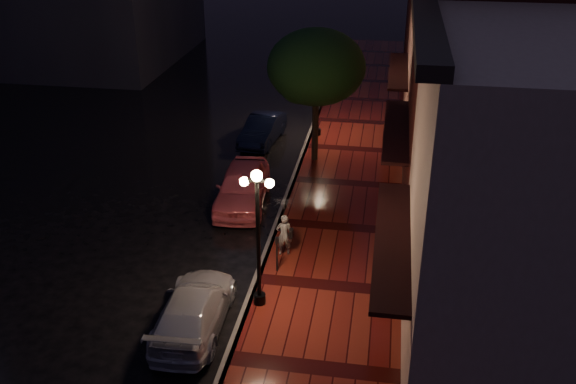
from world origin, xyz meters
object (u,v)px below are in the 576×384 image
Objects in this scene: streetlamp_near at (258,231)px; parking_meter at (277,251)px; streetlamp_far at (318,86)px; navy_car at (263,129)px; pink_car at (242,186)px; woman_with_umbrella at (284,218)px; street_tree at (316,69)px; silver_car at (194,309)px.

streetlamp_near is 3.53× the size of parking_meter.
streetlamp_far reaches higher than navy_car.
pink_car is 2.23× the size of woman_with_umbrella.
woman_with_umbrella is at bearing 84.93° from streetlamp_near.
street_tree reaches higher than woman_with_umbrella.
streetlamp_far is at bearing 66.30° from parking_meter.
parking_meter is (-0.05, -1.05, -0.61)m from woman_with_umbrella.
parking_meter is (-0.06, -9.19, -3.36)m from street_tree.
navy_car is 1.93× the size of woman_with_umbrella.
parking_meter is (0.20, -12.20, -1.71)m from streetlamp_far.
streetlamp_near is 2.49m from parking_meter.
silver_car is at bearing -80.36° from navy_car.
streetlamp_far reaches higher than parking_meter.
street_tree is 12.89m from silver_car.
streetlamp_near is at bearing 67.79° from woman_with_umbrella.
parking_meter reaches higher than navy_car.
streetlamp_far is 12.32m from parking_meter.
streetlamp_far is 0.95× the size of pink_car.
navy_car is 11.50m from parking_meter.
parking_meter is at bearing 83.70° from streetlamp_near.
pink_car is at bearing -75.17° from woman_with_umbrella.
streetlamp_near is at bearing -120.94° from parking_meter.
navy_car is 3.23× the size of parking_meter.
street_tree is 1.27× the size of pink_car.
street_tree is 4.95m from navy_car.
streetlamp_far is 2.11× the size of woman_with_umbrella.
streetlamp_near is 13.36m from navy_car.
pink_car reaches higher than navy_car.
streetlamp_near is at bearing -76.93° from pink_car.
streetlamp_far is 3.44m from street_tree.
pink_car is 5.12m from parking_meter.
parking_meter is at bearing -90.37° from street_tree.
pink_car is (-2.25, -4.56, -3.47)m from street_tree.
streetlamp_far reaches higher than pink_car.
silver_car is 2.13× the size of woman_with_umbrella.
woman_with_umbrella is (0.25, -11.15, -1.10)m from streetlamp_far.
pink_car is at bearing -89.09° from silver_car.
streetlamp_near reaches higher than woman_with_umbrella.
streetlamp_near is 1.09× the size of navy_car.
street_tree is (0.26, -3.01, 1.64)m from streetlamp_far.
streetlamp_near is 6.98m from pink_car.
pink_car is (-1.99, 6.43, -1.82)m from streetlamp_near.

